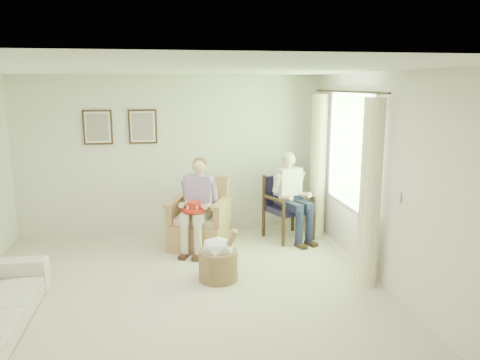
{
  "coord_description": "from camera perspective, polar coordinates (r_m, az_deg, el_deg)",
  "views": [
    {
      "loc": [
        -0.12,
        -4.97,
        2.45
      ],
      "look_at": [
        0.98,
        1.76,
        1.05
      ],
      "focal_mm": 35.0,
      "sensor_mm": 36.0,
      "label": 1
    }
  ],
  "objects": [
    {
      "name": "floor",
      "position": [
        5.54,
        -7.34,
        -14.73
      ],
      "size": [
        5.5,
        5.5,
        0.0
      ],
      "primitive_type": "plane",
      "color": "beige",
      "rests_on": "ground"
    },
    {
      "name": "framed_print_left",
      "position": [
        7.78,
        -16.96,
        6.17
      ],
      "size": [
        0.45,
        0.05,
        0.55
      ],
      "color": "#382114",
      "rests_on": "back_wall"
    },
    {
      "name": "wicker_armchair",
      "position": [
        7.2,
        -4.98,
        -5.53
      ],
      "size": [
        0.82,
        0.81,
        1.05
      ],
      "rotation": [
        0.0,
        0.0,
        -0.39
      ],
      "color": "tan",
      "rests_on": "ground"
    },
    {
      "name": "front_wall",
      "position": [
        2.5,
        -5.78,
        -15.78
      ],
      "size": [
        5.0,
        0.04,
        2.6
      ],
      "primitive_type": "cube",
      "color": "silver",
      "rests_on": "ground"
    },
    {
      "name": "curtain_right",
      "position": [
        7.67,
        9.49,
        1.69
      ],
      "size": [
        0.34,
        0.34,
        2.3
      ],
      "primitive_type": "cylinder",
      "color": "#F1EBBD",
      "rests_on": "ground"
    },
    {
      "name": "right_wall",
      "position": [
        5.73,
        18.12,
        -0.54
      ],
      "size": [
        0.04,
        5.5,
        2.6
      ],
      "primitive_type": "cube",
      "color": "silver",
      "rests_on": "ground"
    },
    {
      "name": "wood_armchair",
      "position": [
        7.62,
        5.77,
        -2.94
      ],
      "size": [
        0.65,
        0.61,
        0.99
      ],
      "rotation": [
        0.0,
        0.0,
        0.37
      ],
      "color": "black",
      "rests_on": "ground"
    },
    {
      "name": "hatbox",
      "position": [
        6.01,
        -2.64,
        -9.53
      ],
      "size": [
        0.59,
        0.59,
        0.73
      ],
      "color": "tan",
      "rests_on": "ground"
    },
    {
      "name": "person_dark",
      "position": [
        7.4,
        6.14,
        -1.24
      ],
      "size": [
        0.4,
        0.63,
        1.38
      ],
      "rotation": [
        0.0,
        0.0,
        0.37
      ],
      "color": "#191B39",
      "rests_on": "ground"
    },
    {
      "name": "red_hat",
      "position": [
        6.78,
        -5.65,
        -3.41
      ],
      "size": [
        0.34,
        0.34,
        0.14
      ],
      "color": "red",
      "rests_on": "person_wicker"
    },
    {
      "name": "curtain_left",
      "position": [
        5.88,
        15.58,
        -1.59
      ],
      "size": [
        0.34,
        0.34,
        2.3
      ],
      "primitive_type": "cylinder",
      "color": "#F1EBBD",
      "rests_on": "ground"
    },
    {
      "name": "back_wall",
      "position": [
        7.8,
        -8.32,
        3.01
      ],
      "size": [
        5.0,
        0.04,
        2.6
      ],
      "primitive_type": "cube",
      "color": "silver",
      "rests_on": "ground"
    },
    {
      "name": "ceiling",
      "position": [
        4.97,
        -8.13,
        13.24
      ],
      "size": [
        5.0,
        5.5,
        0.02
      ],
      "primitive_type": "cube",
      "color": "white",
      "rests_on": "back_wall"
    },
    {
      "name": "person_wicker",
      "position": [
        6.95,
        -4.95,
        -2.24
      ],
      "size": [
        0.4,
        0.62,
        1.35
      ],
      "rotation": [
        0.0,
        0.0,
        -0.39
      ],
      "color": "beige",
      "rests_on": "ground"
    },
    {
      "name": "framed_print_right",
      "position": [
        7.72,
        -11.78,
        6.39
      ],
      "size": [
        0.45,
        0.05,
        0.55
      ],
      "color": "#382114",
      "rests_on": "back_wall"
    },
    {
      "name": "window",
      "position": [
        6.74,
        13.36,
        3.93
      ],
      "size": [
        0.13,
        2.5,
        1.63
      ],
      "color": "#2D6B23",
      "rests_on": "right_wall"
    }
  ]
}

